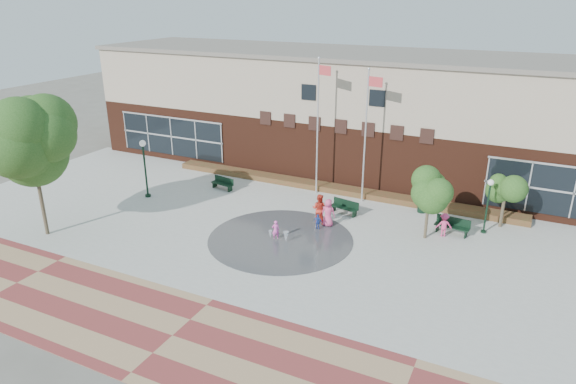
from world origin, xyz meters
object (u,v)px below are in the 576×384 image
at_px(flagpole_left, 318,120).
at_px(trash_can, 422,205).
at_px(tree_big_left, 30,140).
at_px(child_splash, 276,230).
at_px(flagpole_right, 366,130).
at_px(bench_left, 223,186).

distance_m(flagpole_left, trash_can, 8.88).
height_order(trash_can, tree_big_left, tree_big_left).
height_order(flagpole_left, tree_big_left, flagpole_left).
xyz_separation_m(flagpole_left, trash_can, (7.50, -0.18, -4.76)).
distance_m(trash_can, tree_big_left, 23.79).
bearing_deg(flagpole_left, tree_big_left, -113.56).
xyz_separation_m(tree_big_left, child_splash, (12.48, 5.31, -5.15)).
distance_m(tree_big_left, child_splash, 14.51).
xyz_separation_m(flagpole_left, flagpole_right, (3.44, -0.12, -0.25)).
distance_m(flagpole_right, tree_big_left, 20.02).
xyz_separation_m(flagpole_left, child_splash, (0.75, -7.85, -4.69)).
bearing_deg(tree_big_left, bench_left, 63.97).
bearing_deg(bench_left, flagpole_right, 22.55).
bearing_deg(tree_big_left, flagpole_left, 48.27).
distance_m(flagpole_left, flagpole_right, 3.45).
bearing_deg(bench_left, tree_big_left, -106.04).
distance_m(flagpole_right, trash_can, 6.07).
bearing_deg(child_splash, trash_can, -168.17).
relative_size(flagpole_left, tree_big_left, 1.18).
bearing_deg(flagpole_left, flagpole_right, 16.11).
bearing_deg(tree_big_left, child_splash, 23.06).
distance_m(bench_left, child_splash, 9.07).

